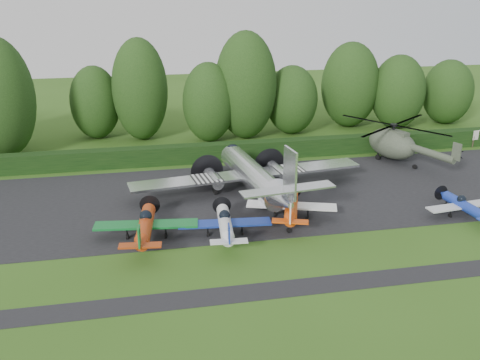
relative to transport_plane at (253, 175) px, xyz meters
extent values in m
plane|color=#325818|center=(-0.09, -10.19, -2.02)|extent=(160.00, 160.00, 0.00)
cube|color=black|center=(-0.09, -0.19, -2.02)|extent=(70.00, 18.00, 0.01)
cube|color=black|center=(-0.09, -16.19, -2.02)|extent=(70.00, 2.00, 0.00)
cube|color=black|center=(-0.09, 10.81, -2.02)|extent=(90.00, 1.60, 2.00)
cylinder|color=silver|center=(0.00, 0.35, -0.07)|extent=(2.36, 12.34, 2.36)
cone|color=silver|center=(0.00, 7.25, -0.07)|extent=(2.36, 1.54, 2.36)
cone|color=silver|center=(0.00, -7.06, 0.45)|extent=(2.36, 3.08, 2.36)
sphere|color=black|center=(0.00, 6.27, 0.45)|extent=(1.54, 1.54, 1.54)
cube|color=silver|center=(0.00, 1.37, -0.38)|extent=(22.62, 2.47, 0.23)
cube|color=white|center=(-4.11, 1.37, -0.25)|extent=(2.67, 2.57, 0.05)
cube|color=white|center=(4.11, 1.37, -0.25)|extent=(2.67, 2.57, 0.05)
cylinder|color=silver|center=(-3.29, 1.99, -0.63)|extent=(1.13, 3.29, 1.13)
cylinder|color=silver|center=(3.29, 1.99, -0.63)|extent=(1.13, 3.29, 1.13)
cylinder|color=black|center=(-3.29, 4.30, -0.63)|extent=(3.29, 0.03, 3.29)
cylinder|color=black|center=(3.29, 4.30, -0.63)|extent=(3.29, 0.03, 3.29)
cube|color=silver|center=(0.00, -7.88, 1.58)|extent=(7.71, 1.44, 0.14)
cube|color=silver|center=(0.00, -8.19, 3.02)|extent=(0.19, 2.26, 3.91)
cylinder|color=black|center=(-3.29, 1.58, -1.76)|extent=(0.26, 0.93, 0.93)
cylinder|color=black|center=(3.29, 1.58, -1.76)|extent=(0.26, 0.93, 0.93)
cylinder|color=black|center=(0.00, -8.29, -1.84)|extent=(0.19, 0.45, 0.45)
cylinder|color=#A6350F|center=(-10.11, -7.40, -0.76)|extent=(1.10, 6.31, 1.10)
sphere|color=black|center=(-10.11, -6.71, -0.24)|extent=(0.96, 0.96, 0.96)
cube|color=#106C29|center=(-10.11, -6.83, -0.93)|extent=(8.04, 1.49, 0.16)
cube|color=#A6350F|center=(-10.11, -11.19, -0.47)|extent=(2.98, 0.80, 0.11)
cube|color=#106C29|center=(-10.11, -11.30, 0.27)|extent=(0.11, 0.92, 1.49)
cylinder|color=black|center=(-10.11, -3.32, -0.76)|extent=(1.72, 0.02, 1.72)
cylinder|color=black|center=(-11.60, -7.05, -1.81)|extent=(0.16, 0.51, 0.51)
cylinder|color=black|center=(-8.61, -7.05, -1.81)|extent=(0.16, 0.51, 0.51)
cylinder|color=black|center=(-10.11, -4.41, -1.84)|extent=(0.14, 0.46, 0.46)
cylinder|color=silver|center=(-3.98, -8.06, -0.87)|extent=(1.00, 5.76, 1.00)
sphere|color=black|center=(-3.98, -7.43, -0.40)|extent=(0.88, 0.88, 0.88)
cube|color=navy|center=(-3.98, -7.53, -1.03)|extent=(7.33, 1.36, 0.15)
cube|color=silver|center=(-3.98, -11.51, -0.61)|extent=(2.72, 0.73, 0.10)
cube|color=navy|center=(-3.98, -11.62, 0.07)|extent=(0.10, 0.84, 1.36)
cylinder|color=black|center=(-3.98, -4.34, -0.87)|extent=(1.57, 0.02, 1.57)
cylinder|color=black|center=(-5.34, -7.74, -1.83)|extent=(0.15, 0.46, 0.46)
cylinder|color=black|center=(-2.62, -7.74, -1.83)|extent=(0.15, 0.46, 0.46)
cylinder|color=black|center=(-3.98, -5.34, -1.85)|extent=(0.13, 0.42, 0.42)
cylinder|color=#E04A0D|center=(2.04, -5.77, -0.83)|extent=(1.04, 5.97, 1.04)
sphere|color=black|center=(2.04, -5.12, -0.34)|extent=(0.91, 0.91, 0.91)
cube|color=white|center=(2.04, -5.22, -0.99)|extent=(7.60, 1.41, 0.15)
cube|color=#E04A0D|center=(2.04, -9.35, -0.56)|extent=(2.82, 0.76, 0.11)
cube|color=white|center=(2.04, -9.46, 0.15)|extent=(0.11, 0.87, 1.41)
cylinder|color=black|center=(2.04, -1.91, -0.83)|extent=(1.63, 0.02, 1.63)
cylinder|color=black|center=(0.62, -5.44, -1.83)|extent=(0.15, 0.48, 0.48)
cylinder|color=black|center=(3.45, -5.44, -1.83)|extent=(0.15, 0.48, 0.48)
cylinder|color=black|center=(2.04, -2.95, -1.85)|extent=(0.13, 0.43, 0.43)
cylinder|color=#1B34A2|center=(16.65, -8.19, -1.02)|extent=(0.88, 5.02, 0.88)
sphere|color=black|center=(16.65, -7.64, -0.61)|extent=(0.77, 0.77, 0.77)
cube|color=silver|center=(16.65, -7.73, -1.15)|extent=(6.40, 1.19, 0.13)
cylinder|color=black|center=(16.65, -4.95, -1.02)|extent=(1.37, 0.02, 1.37)
cylinder|color=black|center=(15.46, -7.92, -1.86)|extent=(0.13, 0.40, 0.40)
cylinder|color=black|center=(17.83, -7.92, -1.86)|extent=(0.13, 0.40, 0.40)
cylinder|color=black|center=(16.65, -5.81, -1.88)|extent=(0.11, 0.37, 0.37)
ellipsoid|color=#3A4333|center=(17.35, 7.19, -0.06)|extent=(3.39, 6.22, 3.25)
cylinder|color=#3A4333|center=(17.35, 2.30, 0.26)|extent=(0.76, 6.52, 0.76)
cube|color=#3A4333|center=(17.35, -1.07, 1.24)|extent=(0.13, 0.98, 1.74)
cylinder|color=black|center=(17.35, 7.19, 1.57)|extent=(0.33, 0.33, 0.87)
cylinder|color=black|center=(17.35, 7.19, 2.05)|extent=(0.76, 0.76, 0.27)
cylinder|color=black|center=(17.35, 7.19, 2.05)|extent=(13.04, 13.04, 0.07)
cube|color=#3A4333|center=(17.35, 6.32, 1.19)|extent=(0.98, 2.17, 0.76)
ellipsoid|color=black|center=(17.35, 8.93, 0.04)|extent=(2.07, 2.07, 1.86)
cylinder|color=black|center=(16.27, 8.06, -1.70)|extent=(0.20, 0.61, 0.61)
cylinder|color=black|center=(18.44, 8.06, -1.70)|extent=(0.20, 0.61, 0.61)
cylinder|color=black|center=(17.35, 3.71, -1.75)|extent=(0.17, 0.52, 0.52)
cylinder|color=#3F3326|center=(29.27, 10.31, -1.33)|extent=(0.14, 0.14, 1.37)
cylinder|color=black|center=(-25.06, 16.86, 0.20)|extent=(0.70, 0.70, 4.44)
cylinder|color=black|center=(-15.24, 22.89, -0.52)|extent=(0.70, 0.70, 3.00)
ellipsoid|color=#173210|center=(-15.24, 22.89, 2.57)|extent=(6.16, 6.16, 9.17)
cylinder|color=black|center=(-1.47, 18.78, -0.42)|extent=(0.70, 0.70, 3.21)
ellipsoid|color=#173210|center=(-1.47, 18.78, 2.88)|extent=(6.40, 6.40, 9.81)
cylinder|color=black|center=(24.31, 20.28, -0.41)|extent=(0.70, 0.70, 3.22)
ellipsoid|color=#173210|center=(24.31, 20.28, 2.90)|extent=(7.11, 7.11, 9.85)
cylinder|color=black|center=(-9.63, 21.16, 0.05)|extent=(0.70, 0.70, 4.13)
ellipsoid|color=#173210|center=(-9.63, 21.16, 4.29)|extent=(6.81, 6.81, 12.63)
cylinder|color=black|center=(9.56, 20.28, -0.57)|extent=(0.70, 0.70, 2.91)
ellipsoid|color=#173210|center=(9.56, 20.28, 2.42)|extent=(6.68, 6.68, 8.88)
cylinder|color=black|center=(3.27, 19.35, 0.17)|extent=(0.70, 0.70, 4.38)
ellipsoid|color=#173210|center=(3.27, 19.35, 4.66)|extent=(7.68, 7.68, 13.37)
cylinder|color=black|center=(18.27, 22.30, -0.15)|extent=(0.70, 0.70, 3.74)
ellipsoid|color=#173210|center=(18.27, 22.30, 3.69)|extent=(7.74, 7.74, 11.41)
cylinder|color=black|center=(32.21, 21.16, -0.57)|extent=(0.70, 0.70, 2.90)
ellipsoid|color=#173210|center=(32.21, 21.16, 2.42)|extent=(6.82, 6.82, 8.87)
camera|label=1|loc=(-10.10, -45.31, 17.04)|focal=40.00mm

